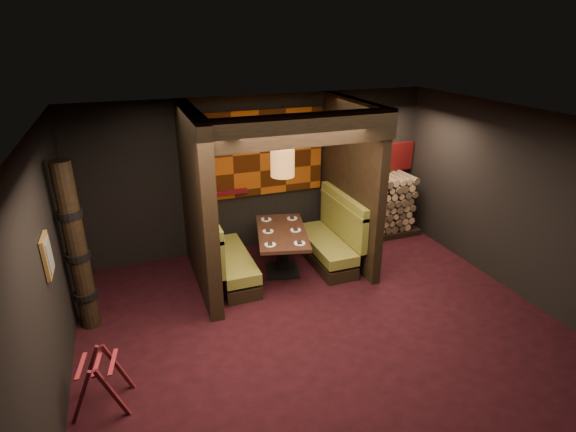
# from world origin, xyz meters

# --- Properties ---
(floor) EXTENTS (6.50, 5.50, 0.02)m
(floor) POSITION_xyz_m (0.00, 0.00, -0.01)
(floor) COLOR black
(floor) RESTS_ON ground
(ceiling) EXTENTS (6.50, 5.50, 0.02)m
(ceiling) POSITION_xyz_m (0.00, 0.00, 2.86)
(ceiling) COLOR black
(ceiling) RESTS_ON ground
(wall_back) EXTENTS (6.50, 0.02, 2.85)m
(wall_back) POSITION_xyz_m (0.00, 2.76, 1.43)
(wall_back) COLOR black
(wall_back) RESTS_ON ground
(wall_front) EXTENTS (6.50, 0.02, 2.85)m
(wall_front) POSITION_xyz_m (0.00, -2.76, 1.43)
(wall_front) COLOR black
(wall_front) RESTS_ON ground
(wall_left) EXTENTS (0.02, 5.50, 2.85)m
(wall_left) POSITION_xyz_m (-3.26, 0.00, 1.43)
(wall_left) COLOR black
(wall_left) RESTS_ON ground
(wall_right) EXTENTS (0.02, 5.50, 2.85)m
(wall_right) POSITION_xyz_m (3.26, 0.00, 1.43)
(wall_right) COLOR black
(wall_right) RESTS_ON ground
(partition_left) EXTENTS (0.20, 2.20, 2.85)m
(partition_left) POSITION_xyz_m (-1.35, 1.65, 1.43)
(partition_left) COLOR black
(partition_left) RESTS_ON floor
(partition_right) EXTENTS (0.15, 2.10, 2.85)m
(partition_right) POSITION_xyz_m (1.30, 1.70, 1.43)
(partition_right) COLOR black
(partition_right) RESTS_ON floor
(header_beam) EXTENTS (2.85, 0.18, 0.44)m
(header_beam) POSITION_xyz_m (-0.02, 0.70, 2.63)
(header_beam) COLOR black
(header_beam) RESTS_ON partition_left
(tapa_back_panel) EXTENTS (2.40, 0.06, 1.55)m
(tapa_back_panel) POSITION_xyz_m (-0.02, 2.71, 1.82)
(tapa_back_panel) COLOR #9B450E
(tapa_back_panel) RESTS_ON wall_back
(tapa_side_panel) EXTENTS (0.04, 1.85, 1.45)m
(tapa_side_panel) POSITION_xyz_m (-1.23, 1.82, 1.85)
(tapa_side_panel) COLOR #9B450E
(tapa_side_panel) RESTS_ON partition_left
(lacquer_shelf) EXTENTS (0.60, 0.12, 0.07)m
(lacquer_shelf) POSITION_xyz_m (-0.60, 2.65, 1.18)
(lacquer_shelf) COLOR #540D15
(lacquer_shelf) RESTS_ON wall_back
(booth_bench_left) EXTENTS (0.68, 1.60, 1.14)m
(booth_bench_left) POSITION_xyz_m (-0.96, 1.65, 0.40)
(booth_bench_left) COLOR black
(booth_bench_left) RESTS_ON floor
(booth_bench_right) EXTENTS (0.68, 1.60, 1.14)m
(booth_bench_right) POSITION_xyz_m (0.93, 1.65, 0.40)
(booth_bench_right) COLOR black
(booth_bench_right) RESTS_ON floor
(dining_table) EXTENTS (1.13, 1.62, 0.78)m
(dining_table) POSITION_xyz_m (-0.01, 1.57, 0.54)
(dining_table) COLOR black
(dining_table) RESTS_ON floor
(place_settings) EXTENTS (0.87, 1.27, 0.03)m
(place_settings) POSITION_xyz_m (-0.01, 1.57, 0.79)
(place_settings) COLOR white
(place_settings) RESTS_ON dining_table
(pendant_lamp) EXTENTS (0.37, 0.37, 1.10)m
(pendant_lamp) POSITION_xyz_m (-0.01, 1.52, 1.97)
(pendant_lamp) COLOR #9A622D
(pendant_lamp) RESTS_ON ceiling
(framed_picture) EXTENTS (0.05, 0.36, 0.46)m
(framed_picture) POSITION_xyz_m (-3.22, 0.10, 1.62)
(framed_picture) COLOR olive
(framed_picture) RESTS_ON wall_left
(luggage_rack) EXTENTS (0.70, 0.54, 0.69)m
(luggage_rack) POSITION_xyz_m (-2.87, -0.54, 0.34)
(luggage_rack) COLOR #4D1317
(luggage_rack) RESTS_ON floor
(totem_column) EXTENTS (0.31, 0.31, 2.40)m
(totem_column) POSITION_xyz_m (-3.05, 1.10, 1.19)
(totem_column) COLOR black
(totem_column) RESTS_ON floor
(firewood_stack) EXTENTS (1.73, 0.70, 1.22)m
(firewood_stack) POSITION_xyz_m (2.29, 2.35, 0.61)
(firewood_stack) COLOR black
(firewood_stack) RESTS_ON floor
(mosaic_header) EXTENTS (1.83, 0.10, 0.56)m
(mosaic_header) POSITION_xyz_m (2.29, 2.68, 1.50)
(mosaic_header) COLOR maroon
(mosaic_header) RESTS_ON wall_back
(bay_front_post) EXTENTS (0.08, 0.08, 2.85)m
(bay_front_post) POSITION_xyz_m (1.39, 1.96, 1.43)
(bay_front_post) COLOR black
(bay_front_post) RESTS_ON floor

